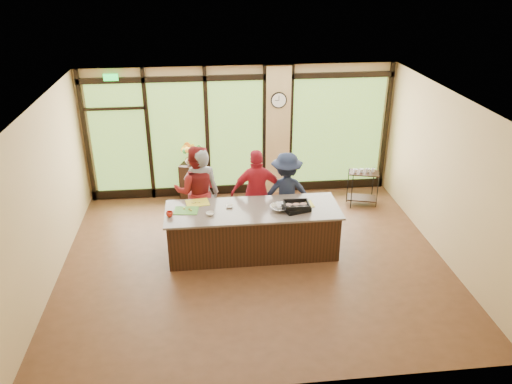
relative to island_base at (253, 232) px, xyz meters
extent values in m
plane|color=#4D2E1B|center=(0.00, -0.30, -0.44)|extent=(7.00, 7.00, 0.00)
plane|color=white|center=(0.00, -0.30, 2.56)|extent=(7.00, 7.00, 0.00)
plane|color=tan|center=(0.00, 2.70, 1.06)|extent=(7.00, 0.00, 7.00)
plane|color=tan|center=(-3.50, -0.30, 1.06)|extent=(0.00, 6.00, 6.00)
plane|color=tan|center=(3.50, -0.30, 1.06)|extent=(0.00, 6.00, 6.00)
cube|color=tan|center=(0.85, 2.64, 1.06)|extent=(0.55, 0.12, 3.00)
cube|color=black|center=(0.00, 2.65, 2.31)|extent=(6.90, 0.08, 0.12)
cube|color=black|center=(0.00, 2.65, -0.32)|extent=(6.90, 0.08, 0.20)
cube|color=#19D83F|center=(-2.70, 2.60, 2.39)|extent=(0.30, 0.04, 0.14)
cube|color=#316724|center=(-2.70, 2.67, 1.01)|extent=(1.20, 0.02, 2.50)
cube|color=#316724|center=(-1.40, 2.67, 1.01)|extent=(1.20, 0.02, 2.50)
cube|color=#316724|center=(-0.10, 2.67, 1.01)|extent=(1.20, 0.02, 2.50)
cube|color=#316724|center=(2.25, 2.67, 1.01)|extent=(2.10, 0.02, 2.50)
cube|color=black|center=(-3.40, 2.65, 1.06)|extent=(0.08, 0.08, 3.00)
cube|color=black|center=(-2.05, 2.65, 1.06)|extent=(0.08, 0.08, 3.00)
cube|color=black|center=(-0.75, 2.65, 1.06)|extent=(0.08, 0.08, 3.00)
cube|color=black|center=(0.55, 2.65, 1.06)|extent=(0.08, 0.08, 3.00)
cube|color=black|center=(1.15, 2.65, 1.06)|extent=(0.08, 0.08, 3.00)
cube|color=black|center=(3.40, 2.65, 1.06)|extent=(0.08, 0.08, 3.00)
cube|color=black|center=(0.00, 0.00, 0.00)|extent=(3.10, 1.00, 0.88)
cube|color=slate|center=(0.00, 0.00, 0.46)|extent=(3.20, 1.10, 0.04)
cylinder|color=black|center=(0.85, 2.57, 1.81)|extent=(0.36, 0.04, 0.36)
cylinder|color=white|center=(0.85, 2.55, 1.81)|extent=(0.31, 0.01, 0.31)
cube|color=black|center=(0.85, 2.55, 1.86)|extent=(0.01, 0.00, 0.11)
cube|color=black|center=(0.80, 2.55, 1.81)|extent=(0.09, 0.00, 0.01)
imported|color=slate|center=(-0.92, 0.80, 0.48)|extent=(0.71, 0.50, 1.84)
imported|color=maroon|center=(-1.01, 0.85, 0.50)|extent=(0.96, 0.77, 1.88)
imported|color=#A51927|center=(0.17, 0.75, 0.45)|extent=(1.05, 0.45, 1.78)
imported|color=#171E34|center=(0.76, 0.78, 0.40)|extent=(1.12, 0.68, 1.68)
cube|color=black|center=(0.79, -0.12, 0.52)|extent=(0.53, 0.46, 0.08)
imported|color=silver|center=(0.49, -0.09, 0.52)|extent=(0.45, 0.45, 0.09)
cube|color=#4A9034|center=(-1.21, 0.06, 0.49)|extent=(0.47, 0.37, 0.01)
cube|color=yellow|center=(-1.01, 0.36, 0.49)|extent=(0.47, 0.38, 0.01)
cube|color=yellow|center=(0.94, 0.08, 0.49)|extent=(0.42, 0.33, 0.01)
imported|color=silver|center=(-0.78, -0.15, 0.50)|extent=(0.19, 0.19, 0.05)
imported|color=silver|center=(0.49, -0.01, 0.50)|extent=(0.17, 0.17, 0.04)
imported|color=silver|center=(-0.42, 0.12, 0.50)|extent=(0.15, 0.15, 0.03)
imported|color=#B42212|center=(-1.50, -0.13, 0.53)|extent=(0.15, 0.15, 0.10)
cube|color=black|center=(-1.15, 2.45, 0.00)|extent=(0.56, 0.56, 0.87)
imported|color=olive|center=(-1.15, 2.45, 0.56)|extent=(0.28, 0.28, 0.26)
cube|color=black|center=(2.66, 1.74, -0.27)|extent=(0.72, 0.53, 0.03)
cube|color=black|center=(2.66, 1.74, 0.34)|extent=(0.72, 0.53, 0.03)
cylinder|color=black|center=(2.36, 1.57, -0.03)|extent=(0.02, 0.02, 0.83)
cylinder|color=black|center=(2.95, 1.57, -0.03)|extent=(0.02, 0.02, 0.83)
cylinder|color=black|center=(2.36, 1.90, -0.03)|extent=(0.02, 0.02, 0.83)
cylinder|color=black|center=(2.95, 1.90, -0.03)|extent=(0.02, 0.02, 0.83)
imported|color=silver|center=(2.46, 1.74, 0.40)|extent=(0.11, 0.11, 0.09)
imported|color=silver|center=(2.59, 1.74, 0.40)|extent=(0.11, 0.11, 0.09)
imported|color=silver|center=(2.73, 1.74, 0.40)|extent=(0.11, 0.11, 0.09)
imported|color=silver|center=(2.86, 1.74, 0.40)|extent=(0.11, 0.11, 0.09)
camera|label=1|loc=(-0.84, -8.08, 4.67)|focal=35.00mm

